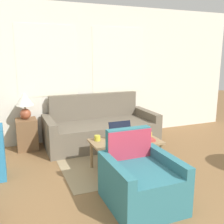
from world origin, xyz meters
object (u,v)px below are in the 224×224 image
coffee_table (126,144)px  couch (100,130)px  laptop (123,136)px  book_red (146,140)px  cup_navy (132,133)px  cup_yellow (97,138)px  armchair (140,181)px  cup_white (149,135)px  table_lamp (25,103)px

coffee_table → couch: bearing=87.9°
laptop → book_red: 0.34m
coffee_table → laptop: laptop is taller
cup_navy → cup_yellow: size_ratio=0.99×
armchair → cup_white: 1.10m
cup_yellow → couch: bearing=68.6°
cup_navy → cup_yellow: 0.58m
laptop → cup_navy: (0.23, 0.17, -0.02)m
coffee_table → book_red: (0.27, -0.12, 0.07)m
cup_navy → laptop: bearing=-144.6°
table_lamp → coffee_table: bearing=-48.5°
coffee_table → laptop: size_ratio=2.86×
couch → armchair: size_ratio=2.48×
armchair → cup_navy: bearing=68.1°
couch → cup_yellow: 1.18m
armchair → cup_navy: (0.43, 1.07, 0.22)m
table_lamp → cup_yellow: 1.60m
book_red → cup_navy: bearing=101.8°
table_lamp → laptop: 1.90m
cup_yellow → cup_white: cup_white is taller
cup_yellow → coffee_table: bearing=-23.1°
cup_navy → book_red: 0.33m
couch → laptop: (-0.07, -1.20, 0.23)m
couch → laptop: couch is taller
cup_navy → cup_yellow: bearing=-175.8°
laptop → cup_yellow: 0.37m
couch → cup_white: size_ratio=25.96×
couch → cup_navy: couch is taller
armchair → coffee_table: armchair is taller
armchair → table_lamp: table_lamp is taller
coffee_table → book_red: size_ratio=4.57×
coffee_table → laptop: bearing=128.0°
couch → cup_white: (0.35, -1.23, 0.21)m
coffee_table → cup_navy: bearing=44.8°
cup_white → book_red: (-0.13, -0.13, -0.02)m
coffee_table → cup_white: (0.40, 0.01, 0.09)m
cup_white → table_lamp: bearing=139.5°
armchair → cup_yellow: 1.06m
book_red → cup_yellow: bearing=156.6°
table_lamp → book_red: (1.54, -1.55, -0.39)m
couch → cup_navy: bearing=-81.2°
cup_navy → cup_white: (0.19, -0.19, 0.00)m
table_lamp → coffee_table: 1.97m
coffee_table → cup_navy: cup_navy is taller
cup_navy → book_red: size_ratio=0.40×
cup_navy → cup_white: 0.27m
armchair → cup_navy: size_ratio=9.45×
cup_yellow → cup_white: 0.79m
armchair → cup_yellow: bearing=98.3°
armchair → book_red: armchair is taller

